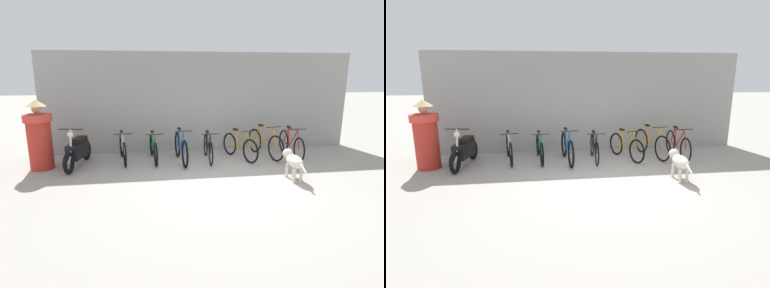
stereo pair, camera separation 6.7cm
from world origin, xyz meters
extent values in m
plane|color=#9E998E|center=(0.00, 0.00, 0.00)|extent=(60.00, 60.00, 0.00)
cube|color=gray|center=(0.00, 3.06, 1.46)|extent=(9.31, 0.20, 2.93)
torus|color=black|center=(-2.24, 1.54, 0.32)|extent=(0.15, 0.63, 0.63)
torus|color=black|center=(-2.41, 2.56, 0.32)|extent=(0.15, 0.63, 0.63)
cylinder|color=beige|center=(-2.30, 1.93, 0.52)|extent=(0.11, 0.51, 0.53)
cylinder|color=beige|center=(-2.35, 2.23, 0.51)|extent=(0.05, 0.13, 0.48)
cylinder|color=beige|center=(-2.31, 1.98, 0.76)|extent=(0.12, 0.59, 0.06)
cylinder|color=beige|center=(-2.37, 2.37, 0.29)|extent=(0.09, 0.39, 0.08)
cylinder|color=beige|center=(-2.38, 2.42, 0.53)|extent=(0.08, 0.31, 0.44)
cylinder|color=beige|center=(-2.25, 1.62, 0.55)|extent=(0.06, 0.18, 0.47)
cube|color=black|center=(-2.36, 2.28, 0.78)|extent=(0.10, 0.19, 0.05)
cylinder|color=black|center=(-2.26, 1.69, 0.82)|extent=(0.46, 0.10, 0.02)
torus|color=black|center=(-1.46, 1.47, 0.31)|extent=(0.10, 0.62, 0.62)
torus|color=black|center=(-1.56, 2.54, 0.31)|extent=(0.10, 0.62, 0.62)
cylinder|color=#1E7238|center=(-1.50, 1.88, 0.51)|extent=(0.07, 0.53, 0.51)
cylinder|color=#1E7238|center=(-1.53, 2.19, 0.49)|extent=(0.04, 0.14, 0.47)
cylinder|color=#1E7238|center=(-1.50, 1.94, 0.74)|extent=(0.08, 0.62, 0.06)
cylinder|color=#1E7238|center=(-1.54, 2.34, 0.29)|extent=(0.06, 0.41, 0.07)
cylinder|color=#1E7238|center=(-1.54, 2.39, 0.52)|extent=(0.06, 0.32, 0.43)
cylinder|color=#1E7238|center=(-1.47, 1.55, 0.53)|extent=(0.04, 0.19, 0.46)
cube|color=black|center=(-1.53, 2.24, 0.76)|extent=(0.09, 0.19, 0.05)
cylinder|color=black|center=(-1.48, 1.63, 0.80)|extent=(0.46, 0.06, 0.02)
torus|color=black|center=(-0.75, 1.24, 0.35)|extent=(0.11, 0.71, 0.71)
torus|color=black|center=(-0.83, 2.31, 0.35)|extent=(0.11, 0.71, 0.71)
cylinder|color=#1959A5|center=(-0.78, 1.65, 0.58)|extent=(0.07, 0.53, 0.58)
cylinder|color=#1959A5|center=(-0.80, 1.96, 0.56)|extent=(0.04, 0.14, 0.54)
cylinder|color=#1959A5|center=(-0.78, 1.71, 0.85)|extent=(0.07, 0.62, 0.06)
cylinder|color=#1959A5|center=(-0.81, 2.11, 0.33)|extent=(0.06, 0.40, 0.08)
cylinder|color=#1959A5|center=(-0.82, 2.16, 0.59)|extent=(0.05, 0.32, 0.49)
cylinder|color=#1959A5|center=(-0.76, 1.32, 0.61)|extent=(0.04, 0.19, 0.52)
cube|color=black|center=(-0.81, 2.01, 0.86)|extent=(0.08, 0.18, 0.05)
cylinder|color=black|center=(-0.76, 1.40, 0.91)|extent=(0.46, 0.06, 0.02)
torus|color=black|center=(-0.07, 1.35, 0.31)|extent=(0.07, 0.62, 0.61)
torus|color=black|center=(-0.01, 2.33, 0.31)|extent=(0.07, 0.62, 0.61)
cylinder|color=black|center=(-0.05, 1.73, 0.51)|extent=(0.06, 0.49, 0.51)
cylinder|color=black|center=(-0.03, 2.01, 0.49)|extent=(0.03, 0.13, 0.47)
cylinder|color=black|center=(-0.04, 1.78, 0.74)|extent=(0.06, 0.57, 0.06)
cylinder|color=black|center=(-0.02, 2.14, 0.28)|extent=(0.05, 0.37, 0.07)
cylinder|color=black|center=(-0.02, 2.19, 0.51)|extent=(0.04, 0.29, 0.43)
cylinder|color=black|center=(-0.06, 1.42, 0.53)|extent=(0.04, 0.18, 0.45)
cube|color=black|center=(-0.03, 2.06, 0.75)|extent=(0.08, 0.18, 0.05)
cylinder|color=black|center=(-0.06, 1.49, 0.79)|extent=(0.46, 0.05, 0.02)
torus|color=black|center=(1.00, 1.40, 0.32)|extent=(0.25, 0.63, 0.64)
torus|color=black|center=(0.70, 2.31, 0.32)|extent=(0.25, 0.63, 0.64)
cylinder|color=orange|center=(0.88, 1.75, 0.53)|extent=(0.18, 0.46, 0.53)
cylinder|color=orange|center=(0.80, 2.01, 0.52)|extent=(0.07, 0.13, 0.49)
cylinder|color=orange|center=(0.87, 1.80, 0.77)|extent=(0.20, 0.54, 0.06)
cylinder|color=orange|center=(0.75, 2.14, 0.30)|extent=(0.14, 0.36, 0.08)
cylinder|color=orange|center=(0.74, 2.18, 0.54)|extent=(0.12, 0.28, 0.45)
cylinder|color=orange|center=(0.98, 1.46, 0.56)|extent=(0.08, 0.17, 0.48)
cube|color=black|center=(0.78, 2.06, 0.79)|extent=(0.12, 0.19, 0.05)
cylinder|color=black|center=(0.96, 1.53, 0.83)|extent=(0.44, 0.17, 0.02)
torus|color=black|center=(1.74, 1.47, 0.35)|extent=(0.19, 0.70, 0.71)
torus|color=black|center=(1.52, 2.51, 0.35)|extent=(0.19, 0.70, 0.71)
cylinder|color=orange|center=(1.65, 1.88, 0.58)|extent=(0.14, 0.52, 0.58)
cylinder|color=orange|center=(1.59, 2.18, 0.56)|extent=(0.06, 0.14, 0.53)
cylinder|color=orange|center=(1.64, 1.93, 0.85)|extent=(0.15, 0.61, 0.06)
cylinder|color=orange|center=(1.56, 2.32, 0.33)|extent=(0.11, 0.40, 0.08)
cylinder|color=orange|center=(1.55, 2.37, 0.59)|extent=(0.09, 0.32, 0.49)
cylinder|color=orange|center=(1.72, 1.55, 0.61)|extent=(0.07, 0.19, 0.52)
cube|color=black|center=(1.58, 2.23, 0.86)|extent=(0.11, 0.19, 0.05)
cylinder|color=black|center=(1.71, 1.63, 0.90)|extent=(0.46, 0.12, 0.02)
torus|color=black|center=(2.29, 1.27, 0.34)|extent=(0.09, 0.68, 0.68)
torus|color=black|center=(2.37, 2.35, 0.34)|extent=(0.09, 0.68, 0.68)
cylinder|color=red|center=(2.32, 1.69, 0.56)|extent=(0.07, 0.54, 0.56)
cylinder|color=red|center=(2.34, 2.00, 0.54)|extent=(0.04, 0.14, 0.51)
cylinder|color=red|center=(2.33, 1.74, 0.81)|extent=(0.07, 0.63, 0.06)
cylinder|color=red|center=(2.36, 2.15, 0.31)|extent=(0.06, 0.41, 0.08)
cylinder|color=red|center=(2.36, 2.20, 0.57)|extent=(0.05, 0.32, 0.47)
cylinder|color=red|center=(2.30, 1.35, 0.58)|extent=(0.04, 0.19, 0.50)
cube|color=black|center=(2.35, 2.05, 0.82)|extent=(0.08, 0.18, 0.05)
cylinder|color=black|center=(2.31, 1.43, 0.87)|extent=(0.46, 0.06, 0.02)
torus|color=black|center=(-3.50, 1.16, 0.27)|extent=(0.17, 0.54, 0.53)
torus|color=black|center=(-3.32, 2.36, 0.27)|extent=(0.17, 0.54, 0.53)
cube|color=black|center=(-3.41, 1.76, 0.43)|extent=(0.40, 0.90, 0.37)
cube|color=black|center=(-3.39, 1.92, 0.67)|extent=(0.32, 0.59, 0.10)
cylinder|color=silver|center=(-3.47, 1.39, 0.72)|extent=(0.07, 0.15, 0.59)
cylinder|color=silver|center=(-3.48, 1.25, 0.35)|extent=(0.07, 0.21, 0.20)
cylinder|color=black|center=(-3.46, 1.43, 1.02)|extent=(0.58, 0.11, 0.03)
sphere|color=silver|center=(-3.46, 1.40, 0.90)|extent=(0.16, 0.16, 0.14)
ellipsoid|color=beige|center=(1.53, 0.02, 0.42)|extent=(0.31, 0.65, 0.28)
cylinder|color=beige|center=(1.46, 0.22, 0.16)|extent=(0.06, 0.06, 0.32)
cylinder|color=beige|center=(1.62, 0.21, 0.16)|extent=(0.06, 0.06, 0.32)
cylinder|color=beige|center=(1.44, -0.17, 0.16)|extent=(0.06, 0.06, 0.32)
cylinder|color=beige|center=(1.60, -0.18, 0.16)|extent=(0.06, 0.06, 0.32)
sphere|color=beige|center=(1.55, 0.40, 0.50)|extent=(0.25, 0.25, 0.24)
ellipsoid|color=beige|center=(1.55, 0.50, 0.48)|extent=(0.10, 0.13, 0.09)
cylinder|color=beige|center=(1.51, -0.41, 0.39)|extent=(0.06, 0.27, 0.15)
cylinder|color=#B72D23|center=(-4.25, 1.69, 0.68)|extent=(0.73, 0.73, 1.36)
cylinder|color=#D63C32|center=(-4.25, 1.69, 1.27)|extent=(0.86, 0.86, 0.18)
sphere|color=tan|center=(-4.25, 1.69, 1.49)|extent=(0.28, 0.28, 0.22)
cone|color=tan|center=(-4.25, 1.69, 1.63)|extent=(0.61, 0.61, 0.16)
camera|label=1|loc=(-1.63, -5.89, 2.29)|focal=28.00mm
camera|label=2|loc=(-1.56, -5.90, 2.29)|focal=28.00mm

